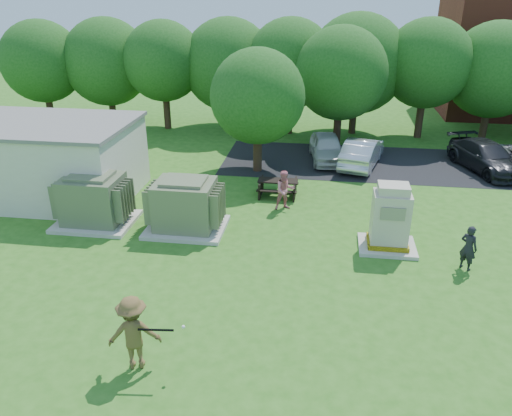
% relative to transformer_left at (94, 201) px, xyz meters
% --- Properties ---
extents(ground, '(120.00, 120.00, 0.00)m').
position_rel_transformer_left_xyz_m(ground, '(6.50, -4.50, -0.97)').
color(ground, '#2D6619').
rests_on(ground, ground).
extents(service_building, '(10.00, 5.00, 3.20)m').
position_rel_transformer_left_xyz_m(service_building, '(-4.50, 2.50, 0.63)').
color(service_building, beige).
rests_on(service_building, ground).
extents(service_building_roof, '(10.20, 5.20, 0.15)m').
position_rel_transformer_left_xyz_m(service_building_roof, '(-4.50, 2.50, 2.31)').
color(service_building_roof, slate).
rests_on(service_building_roof, service_building).
extents(parking_strip, '(20.00, 6.00, 0.01)m').
position_rel_transformer_left_xyz_m(parking_strip, '(13.50, 9.00, -0.96)').
color(parking_strip, '#232326').
rests_on(parking_strip, ground).
extents(transformer_left, '(3.00, 2.40, 2.07)m').
position_rel_transformer_left_xyz_m(transformer_left, '(0.00, 0.00, 0.00)').
color(transformer_left, beige).
rests_on(transformer_left, ground).
extents(transformer_right, '(3.00, 2.40, 2.07)m').
position_rel_transformer_left_xyz_m(transformer_right, '(3.70, 0.00, 0.00)').
color(transformer_right, beige).
rests_on(transformer_right, ground).
extents(generator_cabinet, '(2.02, 1.65, 2.46)m').
position_rel_transformer_left_xyz_m(generator_cabinet, '(11.27, -0.44, 0.10)').
color(generator_cabinet, beige).
rests_on(generator_cabinet, ground).
extents(picnic_table, '(1.77, 1.33, 0.76)m').
position_rel_transformer_left_xyz_m(picnic_table, '(6.87, 3.83, -0.50)').
color(picnic_table, black).
rests_on(picnic_table, ground).
extents(batter, '(1.43, 1.04, 1.99)m').
position_rel_transformer_left_xyz_m(batter, '(4.51, -7.56, 0.03)').
color(batter, brown).
rests_on(batter, ground).
extents(person_by_generator, '(0.68, 0.67, 1.58)m').
position_rel_transformer_left_xyz_m(person_by_generator, '(13.73, -1.54, -0.18)').
color(person_by_generator, black).
rests_on(person_by_generator, ground).
extents(person_at_picnic, '(1.00, 0.90, 1.70)m').
position_rel_transformer_left_xyz_m(person_at_picnic, '(7.29, 2.44, -0.12)').
color(person_at_picnic, '#D4707E').
rests_on(person_at_picnic, ground).
extents(car_white, '(2.20, 4.35, 1.42)m').
position_rel_transformer_left_xyz_m(car_white, '(8.97, 9.12, -0.26)').
color(car_white, silver).
rests_on(car_white, ground).
extents(car_silver_a, '(2.63, 4.72, 1.47)m').
position_rel_transformer_left_xyz_m(car_silver_a, '(10.78, 8.50, -0.23)').
color(car_silver_a, silver).
rests_on(car_silver_a, ground).
extents(car_dark, '(3.56, 5.32, 1.43)m').
position_rel_transformer_left_xyz_m(car_dark, '(16.99, 8.70, -0.25)').
color(car_dark, black).
rests_on(car_dark, ground).
extents(batting_equipment, '(1.29, 0.40, 0.14)m').
position_rel_transformer_left_xyz_m(batting_equipment, '(5.14, -7.67, 0.32)').
color(batting_equipment, black).
rests_on(batting_equipment, ground).
extents(tree_row, '(41.30, 13.30, 7.30)m').
position_rel_transformer_left_xyz_m(tree_row, '(8.25, 14.00, 3.18)').
color(tree_row, '#47301E').
rests_on(tree_row, ground).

